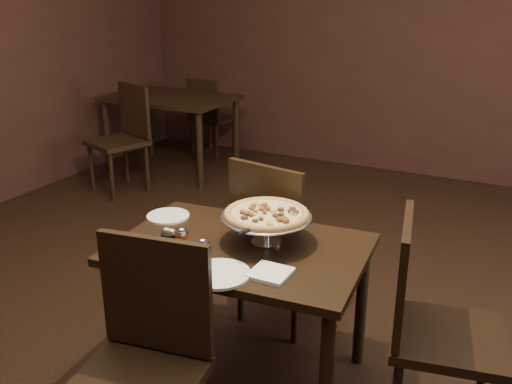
% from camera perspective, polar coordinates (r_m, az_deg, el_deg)
% --- Properties ---
extents(room, '(6.04, 7.04, 2.84)m').
position_cam_1_polar(room, '(2.34, 1.16, 10.67)').
color(room, black).
rests_on(room, ground).
extents(dining_table, '(1.16, 0.82, 0.69)m').
position_cam_1_polar(dining_table, '(2.59, -1.50, -7.18)').
color(dining_table, black).
rests_on(dining_table, ground).
extents(background_table, '(1.21, 0.80, 0.75)m').
position_cam_1_polar(background_table, '(5.71, -8.52, 8.49)').
color(background_table, black).
rests_on(background_table, ground).
extents(pizza_stand, '(0.41, 0.41, 0.17)m').
position_cam_1_polar(pizza_stand, '(2.52, 1.05, -2.24)').
color(pizza_stand, silver).
rests_on(pizza_stand, dining_table).
extents(parmesan_shaker, '(0.06, 0.06, 0.10)m').
position_cam_1_polar(parmesan_shaker, '(2.40, -5.36, -5.83)').
color(parmesan_shaker, beige).
rests_on(parmesan_shaker, dining_table).
extents(pepper_flake_shaker, '(0.06, 0.06, 0.11)m').
position_cam_1_polar(pepper_flake_shaker, '(2.51, -7.43, -4.70)').
color(pepper_flake_shaker, maroon).
rests_on(pepper_flake_shaker, dining_table).
extents(packet_caddy, '(0.08, 0.08, 0.06)m').
position_cam_1_polar(packet_caddy, '(2.59, -8.59, -4.48)').
color(packet_caddy, black).
rests_on(packet_caddy, dining_table).
extents(napkin_stack, '(0.16, 0.16, 0.02)m').
position_cam_1_polar(napkin_stack, '(2.30, 1.45, -8.13)').
color(napkin_stack, white).
rests_on(napkin_stack, dining_table).
extents(plate_left, '(0.21, 0.21, 0.01)m').
position_cam_1_polar(plate_left, '(2.88, -8.78, -2.39)').
color(plate_left, white).
rests_on(plate_left, dining_table).
extents(plate_near, '(0.26, 0.26, 0.01)m').
position_cam_1_polar(plate_near, '(2.30, -3.75, -8.18)').
color(plate_near, white).
rests_on(plate_near, dining_table).
extents(serving_spatula, '(0.14, 0.14, 0.02)m').
position_cam_1_polar(serving_spatula, '(2.37, -0.77, -3.89)').
color(serving_spatula, silver).
rests_on(serving_spatula, pizza_stand).
extents(chair_far, '(0.51, 0.51, 0.95)m').
position_cam_1_polar(chair_far, '(3.03, 2.29, -4.56)').
color(chair_far, black).
rests_on(chair_far, ground).
extents(chair_near, '(0.50, 0.50, 0.94)m').
position_cam_1_polar(chair_near, '(2.18, -11.23, -16.08)').
color(chair_near, black).
rests_on(chair_near, ground).
extents(chair_side, '(0.51, 0.51, 0.94)m').
position_cam_1_polar(chair_side, '(2.44, 17.03, -12.25)').
color(chair_side, black).
rests_on(chair_side, ground).
extents(bg_chair_far, '(0.43, 0.43, 0.85)m').
position_cam_1_polar(bg_chair_far, '(6.19, -4.72, 7.75)').
color(bg_chair_far, black).
rests_on(bg_chair_far, ground).
extents(bg_chair_near, '(0.57, 0.57, 0.95)m').
position_cam_1_polar(bg_chair_near, '(5.26, -13.07, 5.67)').
color(bg_chair_near, black).
rests_on(bg_chair_near, ground).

